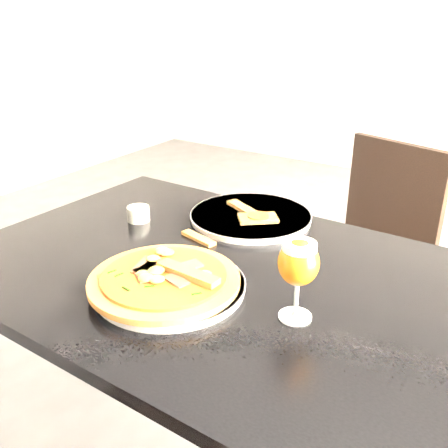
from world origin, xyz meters
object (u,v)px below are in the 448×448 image
Objects in this scene: pizza at (165,279)px; beer_glass at (299,263)px; dining_table at (219,303)px; chair_far at (369,252)px.

beer_glass is at bearing 11.74° from pizza.
beer_glass is (0.23, -0.08, 0.21)m from dining_table.
beer_glass reaches higher than chair_far.
chair_far is 2.75× the size of pizza.
chair_far is 5.36× the size of beer_glass.
chair_far is 1.02m from pizza.
pizza is at bearing -105.13° from dining_table.
chair_far is 1.00m from beer_glass.
chair_far reaches higher than dining_table.
dining_table is 0.19m from pizza.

